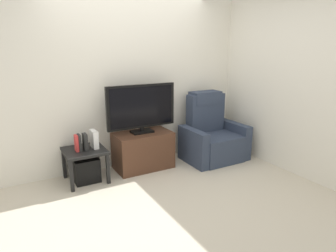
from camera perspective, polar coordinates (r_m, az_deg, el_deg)
ground_plane at (r=3.92m, az=-0.05°, el=-12.16°), size 6.40×6.40×0.00m
wall_back at (r=4.53m, az=-7.16°, el=8.70°), size 6.40×0.06×2.60m
wall_side at (r=4.73m, az=20.44°, el=8.14°), size 0.06×4.48×2.60m
tv_stand at (r=4.50m, az=-4.81°, el=-4.67°), size 0.85×0.49×0.55m
television at (r=4.34m, az=-5.10°, el=3.55°), size 1.06×0.20×0.71m
recliner_armchair at (r=4.90m, az=8.46°, el=-1.94°), size 0.98×0.78×1.08m
side_table at (r=4.18m, az=-15.72°, el=-5.29°), size 0.54×0.54×0.45m
subwoofer_box at (r=4.26m, az=-15.51°, el=-8.02°), size 0.33×0.33×0.33m
book_leftmost at (r=4.08m, az=-17.19°, el=-3.20°), size 0.04×0.10×0.22m
book_middle at (r=4.09m, az=-16.66°, el=-3.08°), size 0.03×0.11×0.23m
book_rightmost at (r=4.10m, az=-15.63°, el=-2.94°), size 0.05×0.13×0.22m
game_console at (r=4.16m, az=-14.01°, el=-2.46°), size 0.07×0.20×0.24m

